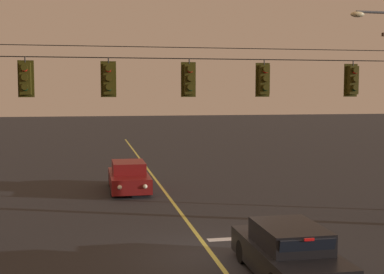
{
  "coord_description": "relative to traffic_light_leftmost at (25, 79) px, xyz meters",
  "views": [
    {
      "loc": [
        -3.42,
        -14.47,
        4.71
      ],
      "look_at": [
        0.0,
        3.17,
        3.18
      ],
      "focal_mm": 49.31,
      "sensor_mm": 36.0,
      "label": 1
    }
  ],
  "objects": [
    {
      "name": "car_waiting_near_lane",
      "position": [
        6.78,
        -4.3,
        -4.47
      ],
      "size": [
        1.8,
        4.33,
        1.39
      ],
      "color": "black",
      "rests_on": "ground"
    },
    {
      "name": "signal_span_assembly",
      "position": [
        5.32,
        0.02,
        -1.39
      ],
      "size": [
        16.47,
        0.32,
        7.17
      ],
      "color": "#423021",
      "rests_on": "ground"
    },
    {
      "name": "ground_plane",
      "position": [
        5.32,
        -2.15,
        -5.12
      ],
      "size": [
        180.0,
        180.0,
        0.0
      ],
      "primitive_type": "plane",
      "color": "#28282B"
    },
    {
      "name": "traffic_light_centre",
      "position": [
        5.03,
        0.0,
        0.0
      ],
      "size": [
        0.48,
        0.41,
        1.22
      ],
      "color": "black"
    },
    {
      "name": "traffic_light_right_inner",
      "position": [
        7.54,
        0.0,
        0.0
      ],
      "size": [
        0.48,
        0.41,
        1.22
      ],
      "color": "black"
    },
    {
      "name": "lane_centre_stripe",
      "position": [
        5.32,
        6.02,
        -5.12
      ],
      "size": [
        0.14,
        60.0,
        0.01
      ],
      "primitive_type": "cube",
      "color": "#D1C64C",
      "rests_on": "ground"
    },
    {
      "name": "traffic_light_left_inner",
      "position": [
        2.48,
        0.0,
        0.0
      ],
      "size": [
        0.48,
        0.41,
        1.22
      ],
      "color": "black"
    },
    {
      "name": "traffic_light_rightmost",
      "position": [
        10.7,
        0.0,
        0.0
      ],
      "size": [
        0.48,
        0.41,
        1.22
      ],
      "color": "black"
    },
    {
      "name": "traffic_light_leftmost",
      "position": [
        0.0,
        0.0,
        0.0
      ],
      "size": [
        0.48,
        0.41,
        1.22
      ],
      "color": "black"
    },
    {
      "name": "car_oncoming_lead",
      "position": [
        3.67,
        8.45,
        -4.47
      ],
      "size": [
        1.8,
        4.42,
        1.39
      ],
      "color": "maroon",
      "rests_on": "ground"
    },
    {
      "name": "stop_bar_paint",
      "position": [
        7.22,
        -0.58,
        -5.12
      ],
      "size": [
        3.4,
        0.36,
        0.01
      ],
      "primitive_type": "cube",
      "color": "silver",
      "rests_on": "ground"
    }
  ]
}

